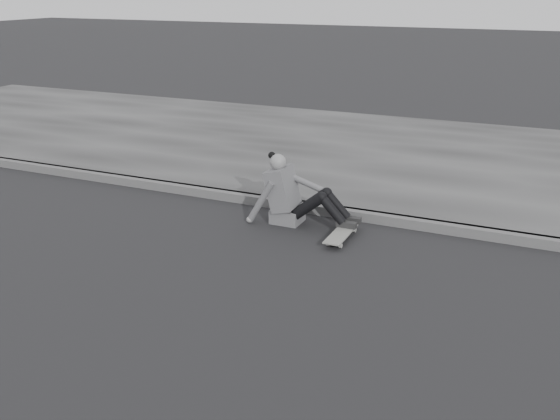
% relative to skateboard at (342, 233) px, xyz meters
% --- Properties ---
extents(ground, '(80.00, 80.00, 0.00)m').
position_rel_skateboard_xyz_m(ground, '(-0.10, -1.88, -0.07)').
color(ground, black).
rests_on(ground, ground).
extents(curb, '(24.00, 0.16, 0.12)m').
position_rel_skateboard_xyz_m(curb, '(-0.10, 0.70, -0.01)').
color(curb, '#4F4F4F').
rests_on(curb, ground).
extents(sidewalk, '(24.00, 6.00, 0.12)m').
position_rel_skateboard_xyz_m(sidewalk, '(-0.10, 3.72, -0.01)').
color(sidewalk, '#383838').
rests_on(sidewalk, ground).
extents(skateboard, '(0.20, 0.78, 0.09)m').
position_rel_skateboard_xyz_m(skateboard, '(0.00, 0.00, 0.00)').
color(skateboard, gray).
rests_on(skateboard, ground).
extents(seated_woman, '(1.38, 0.46, 0.88)m').
position_rel_skateboard_xyz_m(seated_woman, '(-0.73, 0.25, 0.29)').
color(seated_woman, '#535356').
rests_on(seated_woman, ground).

